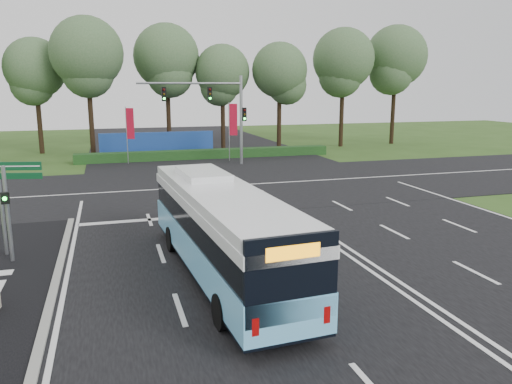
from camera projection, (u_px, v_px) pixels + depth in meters
ground at (323, 239)px, 20.46m from camera, size 120.00×120.00×0.00m
road_main at (323, 239)px, 20.46m from camera, size 20.00×120.00×0.04m
road_cross at (246, 185)px, 31.71m from camera, size 120.00×14.00×0.05m
kerb_strip at (52, 295)px, 14.82m from camera, size 0.25×18.00×0.12m
city_bus at (222, 230)px, 16.12m from camera, size 3.03×11.23×3.19m
pedestrian_signal at (7, 211)px, 17.33m from camera, size 0.30×0.42×3.49m
street_sign at (10, 188)px, 17.94m from camera, size 1.56×0.43×4.07m
banner_flag_left at (129, 127)px, 39.75m from camera, size 0.63×0.31×4.59m
banner_flag_mid at (232, 123)px, 41.39m from camera, size 0.71×0.20×4.88m
traffic_light_gantry at (219, 106)px, 38.78m from camera, size 8.41×0.28×7.00m
hedge at (207, 154)px, 43.35m from camera, size 22.00×1.20×0.80m
blue_hoarding at (158, 144)px, 44.44m from camera, size 10.00×0.30×2.20m
eucalyptus_row at (196, 59)px, 47.66m from camera, size 49.20×8.98×12.59m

